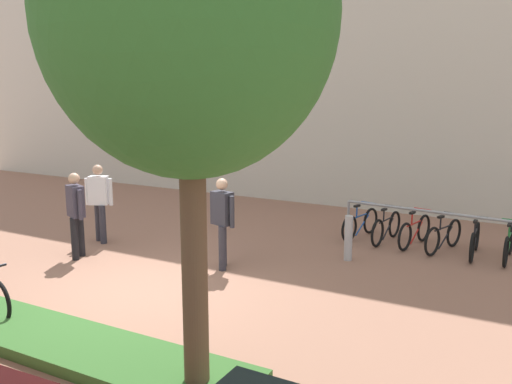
{
  "coord_description": "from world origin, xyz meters",
  "views": [
    {
      "loc": [
        5.7,
        -6.67,
        3.37
      ],
      "look_at": [
        0.81,
        2.48,
        1.34
      ],
      "focal_mm": 37.97,
      "sensor_mm": 36.0,
      "label": 1
    }
  ],
  "objects_px": {
    "person_shirt_blue": "(99,198)",
    "person_suited_dark": "(76,210)",
    "bollard_steel": "(348,238)",
    "bike_rack_cluster": "(429,233)",
    "tree_sidewalk": "(189,16)",
    "person_suited_navy": "(222,217)"
  },
  "relations": [
    {
      "from": "tree_sidewalk",
      "to": "person_shirt_blue",
      "type": "xyz_separation_m",
      "value": [
        -5.25,
        3.99,
        -3.07
      ]
    },
    {
      "from": "bollard_steel",
      "to": "bike_rack_cluster",
      "type": "bearing_deg",
      "value": 51.25
    },
    {
      "from": "person_shirt_blue",
      "to": "person_suited_dark",
      "type": "bearing_deg",
      "value": -68.74
    },
    {
      "from": "person_shirt_blue",
      "to": "tree_sidewalk",
      "type": "bearing_deg",
      "value": -37.18
    },
    {
      "from": "bike_rack_cluster",
      "to": "person_suited_dark",
      "type": "height_order",
      "value": "person_suited_dark"
    },
    {
      "from": "tree_sidewalk",
      "to": "bollard_steel",
      "type": "xyz_separation_m",
      "value": [
        -0.04,
        5.32,
        -3.6
      ]
    },
    {
      "from": "tree_sidewalk",
      "to": "person_suited_dark",
      "type": "distance_m",
      "value": 6.44
    },
    {
      "from": "tree_sidewalk",
      "to": "person_suited_dark",
      "type": "height_order",
      "value": "tree_sidewalk"
    },
    {
      "from": "tree_sidewalk",
      "to": "person_suited_navy",
      "type": "relative_size",
      "value": 3.31
    },
    {
      "from": "tree_sidewalk",
      "to": "bollard_steel",
      "type": "relative_size",
      "value": 6.33
    },
    {
      "from": "bollard_steel",
      "to": "person_shirt_blue",
      "type": "height_order",
      "value": "person_shirt_blue"
    },
    {
      "from": "person_suited_navy",
      "to": "bollard_steel",
      "type": "bearing_deg",
      "value": 39.17
    },
    {
      "from": "person_suited_dark",
      "to": "person_shirt_blue",
      "type": "height_order",
      "value": "same"
    },
    {
      "from": "bike_rack_cluster",
      "to": "bollard_steel",
      "type": "bearing_deg",
      "value": -128.75
    },
    {
      "from": "bike_rack_cluster",
      "to": "person_shirt_blue",
      "type": "bearing_deg",
      "value": -155.88
    },
    {
      "from": "tree_sidewalk",
      "to": "person_shirt_blue",
      "type": "distance_m",
      "value": 7.27
    },
    {
      "from": "bike_rack_cluster",
      "to": "tree_sidewalk",
      "type": "bearing_deg",
      "value": -99.92
    },
    {
      "from": "bike_rack_cluster",
      "to": "person_suited_dark",
      "type": "distance_m",
      "value": 7.25
    },
    {
      "from": "person_suited_navy",
      "to": "person_suited_dark",
      "type": "xyz_separation_m",
      "value": [
        -2.87,
        -0.83,
        0.0
      ]
    },
    {
      "from": "bollard_steel",
      "to": "person_suited_navy",
      "type": "bearing_deg",
      "value": -140.83
    },
    {
      "from": "bike_rack_cluster",
      "to": "person_shirt_blue",
      "type": "distance_m",
      "value": 7.1
    },
    {
      "from": "tree_sidewalk",
      "to": "person_suited_navy",
      "type": "bearing_deg",
      "value": 117.7
    }
  ]
}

